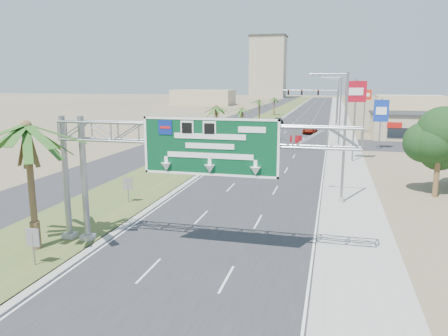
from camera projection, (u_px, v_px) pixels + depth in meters
road at (308, 116)px, 119.37m from camera, size 12.00×300.00×0.02m
sidewalk_right at (340, 117)px, 117.34m from camera, size 4.00×300.00×0.10m
median_grass at (272, 115)px, 121.73m from camera, size 7.00×300.00×0.12m
opposing_road at (247, 115)px, 123.41m from camera, size 8.00×300.00×0.02m
sign_gantry at (184, 144)px, 23.20m from camera, size 16.75×1.24×7.50m
palm_near at (26, 127)px, 23.13m from camera, size 5.70×5.70×8.35m
palm_row_b at (177, 124)px, 46.44m from camera, size 3.99×3.99×5.95m
palm_row_c at (216, 108)px, 61.52m from camera, size 3.99×3.99×6.75m
palm_row_d at (242, 109)px, 78.89m from camera, size 3.99×3.99×5.45m
palm_row_e at (259, 101)px, 96.84m from camera, size 3.99×3.99×6.15m
palm_row_f at (274, 99)px, 120.71m from camera, size 3.99×3.99×5.75m
streetlight_near at (341, 144)px, 32.97m from camera, size 3.27×0.44×10.00m
streetlight_mid at (338, 115)px, 61.52m from camera, size 3.27×0.44×10.00m
streetlight_far at (337, 103)px, 95.79m from camera, size 3.27×0.44×10.00m
signal_mast at (326, 106)px, 81.01m from camera, size 10.28×0.71×8.00m
store_building at (429, 127)px, 71.88m from camera, size 18.00×10.00×4.00m
oak_near at (440, 142)px, 34.98m from camera, size 4.50×4.50×6.80m
median_signback_a at (33, 240)px, 21.96m from camera, size 0.75×0.08×2.08m
median_signback_b at (128, 185)px, 33.55m from camera, size 0.75×0.08×2.08m
tower_distant at (268, 67)px, 256.81m from camera, size 20.00×16.00×35.00m
building_distant_left at (203, 97)px, 177.06m from camera, size 24.00×14.00×6.00m
building_distant_right at (409, 103)px, 140.31m from camera, size 20.00×12.00×5.00m
car_left_lane at (224, 166)px, 45.47m from camera, size 1.76×4.19×1.42m
car_mid_lane at (296, 141)px, 63.19m from camera, size 2.12×4.96×1.59m
car_right_lane at (310, 130)px, 79.11m from camera, size 2.57×5.10×1.38m
car_far at (277, 122)px, 94.09m from camera, size 2.55×5.34×1.50m
pole_sign_red_near at (356, 97)px, 50.05m from camera, size 2.39×0.97×9.59m
pole_sign_blue at (381, 113)px, 60.24m from camera, size 2.01×0.43×7.05m
pole_sign_red_far at (365, 98)px, 79.44m from camera, size 2.21×0.45×8.06m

